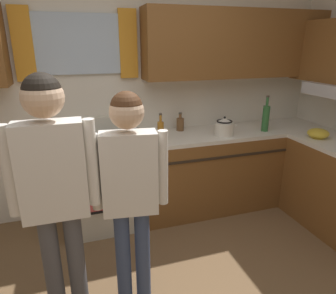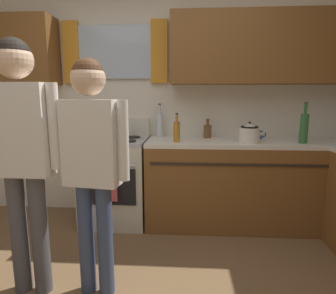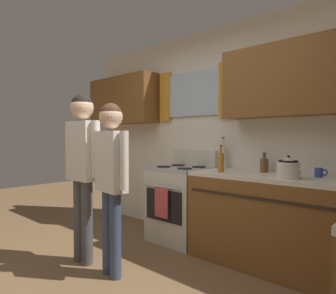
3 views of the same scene
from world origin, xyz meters
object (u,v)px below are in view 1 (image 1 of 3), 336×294
object	(u,v)px
mug_cobalt_blue	(225,124)
bottle_squat_brown	(180,124)
bottle_tall_clear	(133,121)
mixing_bowl	(318,134)
bottle_oil_amber	(161,131)
adult_in_plaid	(130,182)
adult_left	(54,181)
stovetop_kettle	(224,127)
bottle_wine_green	(266,118)
stove_oven	(95,183)

from	to	relation	value
mug_cobalt_blue	bottle_squat_brown	bearing A→B (deg)	176.16
bottle_tall_clear	mixing_bowl	xyz separation A→B (m)	(1.78, -0.74, -0.09)
bottle_oil_amber	mixing_bowl	bearing A→B (deg)	-13.65
bottle_squat_brown	adult_in_plaid	size ratio (longest dim) A/B	0.13
adult_in_plaid	bottle_tall_clear	bearing A→B (deg)	77.39
adult_left	adult_in_plaid	bearing A→B (deg)	1.55
stovetop_kettle	adult_in_plaid	bearing A→B (deg)	-140.08
bottle_tall_clear	mug_cobalt_blue	xyz separation A→B (m)	(1.07, -0.07, -0.10)
bottle_squat_brown	mixing_bowl	size ratio (longest dim) A/B	0.96
bottle_squat_brown	adult_in_plaid	xyz separation A→B (m)	(-0.83, -1.34, 0.01)
bottle_wine_green	mug_cobalt_blue	distance (m)	0.45
stove_oven	bottle_squat_brown	world-z (taller)	bottle_squat_brown
bottle_oil_amber	mug_cobalt_blue	world-z (taller)	bottle_oil_amber
bottle_wine_green	adult_in_plaid	size ratio (longest dim) A/B	0.25
stove_oven	bottle_tall_clear	bearing A→B (deg)	24.79
bottle_tall_clear	bottle_wine_green	world-z (taller)	bottle_wine_green
adult_in_plaid	bottle_squat_brown	bearing A→B (deg)	58.08
mug_cobalt_blue	adult_in_plaid	size ratio (longest dim) A/B	0.07
stove_oven	bottle_tall_clear	distance (m)	0.76
mixing_bowl	bottle_squat_brown	bearing A→B (deg)	150.68
bottle_squat_brown	adult_left	bearing A→B (deg)	-133.62
mug_cobalt_blue	stove_oven	bearing A→B (deg)	-174.89
bottle_squat_brown	mixing_bowl	xyz separation A→B (m)	(1.26, -0.71, -0.03)
bottle_squat_brown	stove_oven	bearing A→B (deg)	-170.01
bottle_squat_brown	stovetop_kettle	size ratio (longest dim) A/B	0.75
mixing_bowl	adult_in_plaid	bearing A→B (deg)	-163.19
mug_cobalt_blue	adult_left	bearing A→B (deg)	-144.35
stovetop_kettle	adult_in_plaid	size ratio (longest dim) A/B	0.17
bottle_oil_amber	stovetop_kettle	world-z (taller)	bottle_oil_amber
bottle_squat_brown	mixing_bowl	world-z (taller)	bottle_squat_brown
stovetop_kettle	mug_cobalt_blue	bearing A→B (deg)	59.77
bottle_squat_brown	bottle_tall_clear	bearing A→B (deg)	175.87
bottle_squat_brown	bottle_wine_green	xyz separation A→B (m)	(0.89, -0.31, 0.07)
stove_oven	mug_cobalt_blue	world-z (taller)	stove_oven
bottle_squat_brown	mixing_bowl	bearing A→B (deg)	-29.32
stove_oven	bottle_squat_brown	bearing A→B (deg)	9.99
mug_cobalt_blue	adult_in_plaid	bearing A→B (deg)	-136.65
bottle_tall_clear	adult_in_plaid	xyz separation A→B (m)	(-0.31, -1.38, -0.05)
bottle_tall_clear	adult_left	xyz separation A→B (m)	(-0.76, -1.39, 0.03)
mug_cobalt_blue	stovetop_kettle	distance (m)	0.34
bottle_oil_amber	mug_cobalt_blue	size ratio (longest dim) A/B	2.49
mug_cobalt_blue	adult_in_plaid	distance (m)	1.90
bottle_wine_green	stovetop_kettle	xyz separation A→B (m)	(-0.51, -0.02, -0.06)
stove_oven	adult_in_plaid	bearing A→B (deg)	-82.70
bottle_tall_clear	adult_left	distance (m)	1.58
bottle_squat_brown	bottle_wine_green	distance (m)	0.95
stove_oven	bottle_wine_green	bearing A→B (deg)	-4.14
bottle_oil_amber	bottle_wine_green	xyz separation A→B (m)	(1.21, 0.01, 0.04)
bottle_squat_brown	mug_cobalt_blue	world-z (taller)	bottle_squat_brown
bottle_squat_brown	adult_left	distance (m)	1.87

